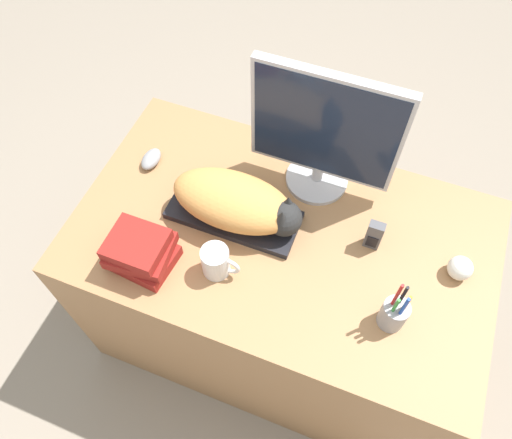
% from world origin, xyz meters
% --- Properties ---
extents(ground_plane, '(12.00, 12.00, 0.00)m').
position_xyz_m(ground_plane, '(0.00, 0.00, 0.00)').
color(ground_plane, gray).
extents(desk, '(1.30, 0.77, 0.77)m').
position_xyz_m(desk, '(0.00, 0.38, 0.39)').
color(desk, '#9E7047').
rests_on(desk, ground_plane).
extents(keyboard, '(0.41, 0.17, 0.02)m').
position_xyz_m(keyboard, '(-0.16, 0.39, 0.79)').
color(keyboard, black).
rests_on(keyboard, desk).
extents(cat, '(0.41, 0.20, 0.13)m').
position_xyz_m(cat, '(-0.14, 0.39, 0.87)').
color(cat, '#D18C47').
rests_on(cat, keyboard).
extents(monitor, '(0.45, 0.20, 0.45)m').
position_xyz_m(monitor, '(0.03, 0.62, 1.01)').
color(monitor, '#B7B7BC').
rests_on(monitor, desk).
extents(computer_mouse, '(0.06, 0.09, 0.04)m').
position_xyz_m(computer_mouse, '(-0.51, 0.49, 0.79)').
color(computer_mouse, gray).
rests_on(computer_mouse, desk).
extents(coffee_mug, '(0.12, 0.08, 0.10)m').
position_xyz_m(coffee_mug, '(-0.14, 0.20, 0.83)').
color(coffee_mug, silver).
rests_on(coffee_mug, desk).
extents(pen_cup, '(0.07, 0.07, 0.21)m').
position_xyz_m(pen_cup, '(0.37, 0.23, 0.83)').
color(pen_cup, '#939399').
rests_on(pen_cup, desk).
extents(baseball, '(0.07, 0.07, 0.07)m').
position_xyz_m(baseball, '(0.52, 0.44, 0.81)').
color(baseball, silver).
rests_on(baseball, desk).
extents(phone, '(0.05, 0.03, 0.11)m').
position_xyz_m(phone, '(0.26, 0.45, 0.83)').
color(phone, '#4C4C51').
rests_on(phone, desk).
extents(book_stack, '(0.20, 0.17, 0.12)m').
position_xyz_m(book_stack, '(-0.36, 0.15, 0.83)').
color(book_stack, maroon).
rests_on(book_stack, desk).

